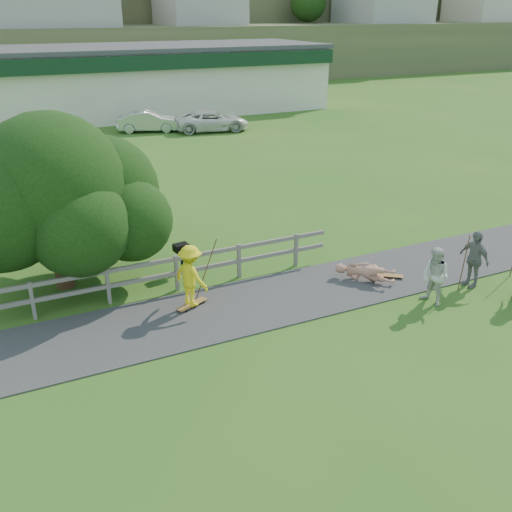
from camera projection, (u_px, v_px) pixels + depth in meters
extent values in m
plane|color=#2D631C|center=(291.00, 326.00, 14.95)|extent=(260.00, 260.00, 0.00)
cube|color=#353537|center=(265.00, 301.00, 16.19)|extent=(34.00, 3.00, 0.04)
cube|color=slate|center=(32.00, 301.00, 15.08)|extent=(0.10, 0.10, 1.10)
cube|color=slate|center=(108.00, 286.00, 15.87)|extent=(0.10, 0.10, 1.10)
cube|color=slate|center=(177.00, 273.00, 16.67)|extent=(0.10, 0.10, 1.10)
cube|color=slate|center=(239.00, 261.00, 17.46)|extent=(0.10, 0.10, 1.10)
cube|color=slate|center=(296.00, 250.00, 18.26)|extent=(0.10, 0.10, 1.10)
cube|color=slate|center=(88.00, 275.00, 15.50)|extent=(15.00, 0.08, 0.12)
cube|color=slate|center=(90.00, 290.00, 15.67)|extent=(15.00, 0.08, 0.12)
cube|color=beige|center=(120.00, 82.00, 44.53)|extent=(32.00, 10.00, 4.80)
cube|color=#13341D|center=(135.00, 63.00, 39.52)|extent=(32.00, 0.60, 1.00)
cube|color=#47474B|center=(117.00, 48.00, 43.52)|extent=(32.50, 10.50, 0.30)
cube|color=#485632|center=(36.00, 58.00, 59.25)|extent=(220.00, 14.00, 6.00)
cube|color=#485632|center=(19.00, 20.00, 68.61)|extent=(220.00, 14.00, 13.00)
imported|color=yellow|center=(191.00, 279.00, 15.53)|extent=(1.07, 1.30, 1.76)
imported|color=tan|center=(365.00, 272.00, 17.25)|extent=(1.62, 1.50, 0.65)
imported|color=silver|center=(435.00, 277.00, 15.77)|extent=(0.76, 0.91, 1.67)
imported|color=gray|center=(474.00, 259.00, 16.83)|extent=(0.50, 1.05, 1.75)
imported|color=#B7BBC0|center=(149.00, 121.00, 38.47)|extent=(4.44, 2.73, 1.38)
imported|color=silver|center=(212.00, 121.00, 38.67)|extent=(5.31, 3.18, 1.38)
sphere|color=maroon|center=(373.00, 270.00, 17.86)|extent=(0.27, 0.27, 0.27)
cylinder|color=#533221|center=(206.00, 268.00, 16.08)|extent=(0.03, 0.03, 1.89)
cylinder|color=#533221|center=(464.00, 263.00, 16.55)|extent=(0.03, 0.03, 1.73)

